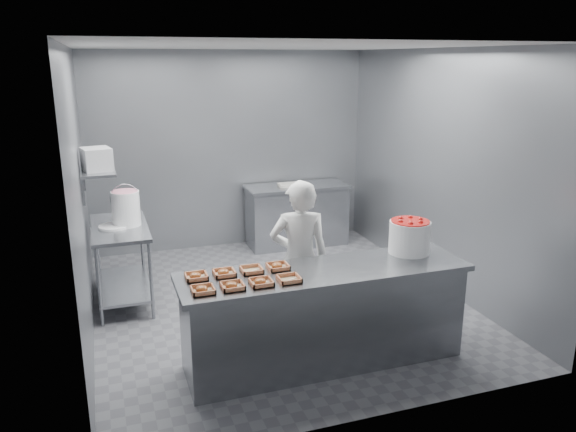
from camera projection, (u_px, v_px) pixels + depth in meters
The scene contains 24 objects.
floor at pixel (279, 302), 6.39m from camera, with size 4.50×4.50×0.00m, color #4C4C51.
ceiling at pixel (277, 46), 5.63m from camera, with size 4.50×4.50×0.00m, color white.
wall_back at pixel (230, 151), 8.06m from camera, with size 4.00×0.04×2.80m, color slate.
wall_left at pixel (80, 197), 5.39m from camera, with size 0.04×4.50×2.80m, color slate.
wall_right at pixel (439, 171), 6.63m from camera, with size 0.04×4.50×2.80m, color slate.
service_counter at pixel (325, 316), 5.04m from camera, with size 2.60×0.70×0.90m.
prep_table at pixel (122, 252), 6.26m from camera, with size 0.60×1.20×0.90m.
back_counter at pixel (297, 215), 8.28m from camera, with size 1.50×0.60×0.90m.
wall_shelf at pixel (98, 169), 5.95m from camera, with size 0.35×0.90×0.03m, color slate.
tray_0 at pixel (203, 290), 4.43m from camera, with size 0.19×0.18×0.06m.
tray_1 at pixel (232, 286), 4.50m from camera, with size 0.19×0.18×0.06m.
tray_2 at pixel (261, 282), 4.58m from camera, with size 0.19×0.18×0.06m.
tray_3 at pixel (289, 279), 4.65m from camera, with size 0.19×0.18×0.04m.
tray_4 at pixel (196, 276), 4.70m from camera, with size 0.19×0.18×0.06m.
tray_5 at pixel (224, 273), 4.78m from camera, with size 0.19×0.18×0.06m.
tray_6 at pixel (252, 270), 4.85m from camera, with size 0.19×0.18×0.04m.
tray_7 at pixel (278, 266), 4.93m from camera, with size 0.19×0.18×0.06m.
worker at pixel (299, 259), 5.49m from camera, with size 0.58×0.38×1.58m, color silver.
strawberry_tub at pixel (410, 236), 5.29m from camera, with size 0.38×0.38×0.32m.
glaze_bucket at pixel (126, 207), 6.16m from camera, with size 0.32×0.30×0.47m.
bucket_lid at pixel (114, 226), 6.13m from camera, with size 0.33×0.33×0.03m, color white.
rag at pixel (130, 214), 6.62m from camera, with size 0.14×0.12×0.02m, color #CCB28C.
appliance at pixel (97, 159), 5.78m from camera, with size 0.27×0.31×0.23m, color gray.
paper_stack at pixel (289, 185), 8.11m from camera, with size 0.30×0.22×0.04m, color silver.
Camera 1 is at (-1.80, -5.60, 2.69)m, focal length 35.00 mm.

